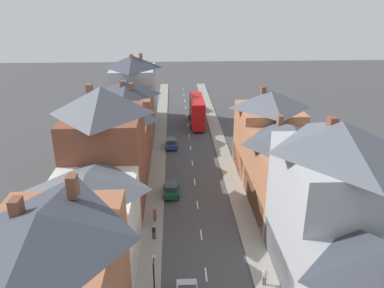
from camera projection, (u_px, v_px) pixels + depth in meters
The scene contains 13 objects.
pavement_left at pixel (158, 158), 57.23m from camera, with size 2.20×104.00×0.14m, color gray.
pavement_right at pixel (225, 157), 57.70m from camera, with size 2.20×104.00×0.14m, color gray.
centre_line_dashes at pixel (192, 163), 55.63m from camera, with size 0.14×97.80×0.01m.
terrace_row_left at pixel (109, 158), 42.83m from camera, with size 8.00×74.73×14.43m.
terrace_row_right at pixel (326, 214), 31.75m from camera, with size 8.00×50.39×14.41m.
double_decker_bus_lead at pixel (197, 111), 71.43m from camera, with size 2.74×10.80×5.30m.
car_near_blue at pixel (171, 189), 46.52m from camera, with size 1.90×3.97×1.57m.
car_parked_left_a at pixel (171, 143), 61.11m from camera, with size 1.90×3.90×1.59m.
car_parked_right_a at pixel (200, 107), 80.86m from camera, with size 1.90×4.48×1.59m.
pedestrian_near_right at pixel (265, 276), 31.64m from camera, with size 0.36×0.22×1.61m.
pedestrian_mid_left at pixel (154, 231), 37.66m from camera, with size 0.36×0.22×1.61m.
pedestrian_mid_right at pixel (155, 213), 40.83m from camera, with size 0.36×0.22×1.61m.
street_lamp at pixel (155, 288), 27.32m from camera, with size 0.20×1.12×5.50m.
Camera 1 is at (-2.59, -14.64, 23.06)m, focal length 35.00 mm.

